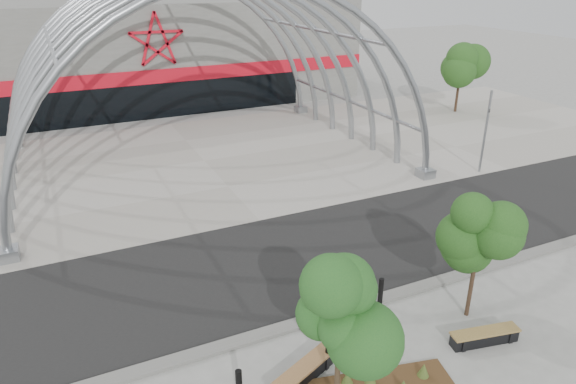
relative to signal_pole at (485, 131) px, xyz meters
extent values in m
plane|color=gray|center=(-13.22, -7.37, -2.38)|extent=(140.00, 140.00, 0.00)
cube|color=black|center=(-13.22, -3.87, -2.37)|extent=(140.00, 7.00, 0.02)
cube|color=#A5A095|center=(-13.22, 8.13, -2.36)|extent=(60.00, 17.00, 0.04)
cube|color=slate|center=(-13.22, -7.62, -2.32)|extent=(60.00, 0.50, 0.12)
cube|color=slate|center=(-13.22, 26.13, 1.62)|extent=(34.00, 15.00, 8.00)
cube|color=black|center=(-13.22, 18.68, -1.08)|extent=(22.00, 0.25, 2.60)
cube|color=red|center=(-13.22, 18.68, 0.72)|extent=(34.00, 0.30, 1.00)
torus|color=#92979C|center=(-13.22, 0.63, -2.38)|extent=(20.36, 0.36, 20.36)
torus|color=#92979C|center=(-13.22, 3.13, -2.38)|extent=(20.36, 0.36, 20.36)
torus|color=#92979C|center=(-13.22, 5.63, -2.38)|extent=(20.36, 0.36, 20.36)
torus|color=#92979C|center=(-13.22, 8.13, -2.38)|extent=(20.36, 0.36, 20.36)
torus|color=#92979C|center=(-13.22, 10.63, -2.38)|extent=(20.36, 0.36, 20.36)
torus|color=#92979C|center=(-13.22, 13.13, -2.38)|extent=(20.36, 0.36, 20.36)
torus|color=#92979C|center=(-13.22, 15.63, -2.38)|extent=(20.36, 0.36, 20.36)
cylinder|color=#92979C|center=(-3.56, 8.13, 0.21)|extent=(0.20, 15.00, 0.20)
cylinder|color=#92979C|center=(-6.15, 8.13, 4.70)|extent=(0.20, 15.00, 0.20)
cylinder|color=#92979C|center=(-20.29, 8.13, 4.70)|extent=(0.20, 15.00, 0.20)
cylinder|color=#92979C|center=(-22.88, 8.13, 0.21)|extent=(0.20, 15.00, 0.20)
cube|color=#92979C|center=(-23.22, 0.63, -2.13)|extent=(0.80, 0.80, 0.50)
cube|color=#92979C|center=(-23.22, 15.63, -2.13)|extent=(0.80, 0.80, 0.50)
cube|color=#92979C|center=(-3.22, 0.63, -2.13)|extent=(0.80, 0.80, 0.50)
cube|color=#92979C|center=(-3.22, 15.63, -2.13)|extent=(0.80, 0.80, 0.50)
cone|color=#4C6226|center=(-14.20, -10.70, -2.09)|extent=(0.32, 0.32, 0.40)
cone|color=#4C6226|center=(-14.79, -10.47, -2.09)|extent=(0.32, 0.32, 0.40)
cone|color=#4C6226|center=(-12.76, -11.11, -2.09)|extent=(0.32, 0.32, 0.40)
cylinder|color=gray|center=(0.00, 0.00, -0.10)|extent=(0.13, 0.13, 4.54)
imported|color=black|center=(0.00, 0.00, 0.90)|extent=(0.18, 0.64, 0.13)
cylinder|color=#342A19|center=(-15.45, -11.02, -1.28)|extent=(0.14, 0.14, 2.19)
ellipsoid|color=#194D20|center=(-15.45, -11.02, 0.71)|extent=(1.88, 1.88, 2.39)
cylinder|color=black|center=(-9.67, -9.46, -1.36)|extent=(0.13, 0.13, 2.03)
ellipsoid|color=#183E15|center=(-9.67, -9.46, 0.49)|extent=(1.68, 1.68, 2.22)
cube|color=black|center=(-15.83, -9.84, -2.18)|extent=(2.24, 1.29, 0.38)
cube|color=black|center=(-15.05, -9.50, -2.15)|extent=(0.32, 0.51, 0.45)
cube|color=brown|center=(-15.83, -9.84, -1.92)|extent=(2.32, 1.38, 0.07)
cube|color=black|center=(-10.18, -10.73, -2.20)|extent=(2.13, 0.80, 0.35)
cube|color=black|center=(-10.95, -10.58, -2.17)|extent=(0.21, 0.47, 0.42)
cube|color=black|center=(-9.42, -10.89, -2.17)|extent=(0.21, 0.47, 0.42)
cube|color=olive|center=(-10.18, -10.73, -1.96)|extent=(2.19, 0.88, 0.06)
cylinder|color=black|center=(-14.88, -9.58, -1.89)|extent=(0.16, 0.16, 0.97)
cylinder|color=black|center=(-14.12, -7.26, -1.85)|extent=(0.17, 0.17, 1.05)
cylinder|color=black|center=(-11.92, -7.82, -1.87)|extent=(0.16, 0.16, 1.02)
cylinder|color=black|center=(-7.89, -6.87, -1.88)|extent=(0.16, 0.16, 0.98)
cylinder|color=#301E13|center=(7.78, 10.63, -0.86)|extent=(0.20, 0.20, 3.03)
ellipsoid|color=#1C4216|center=(7.78, 10.63, 1.89)|extent=(2.70, 2.70, 3.30)
camera|label=1|loc=(-20.71, -19.37, 7.95)|focal=32.00mm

